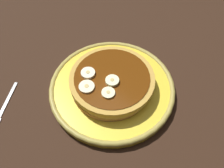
% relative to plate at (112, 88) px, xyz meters
% --- Properties ---
extents(ground_plane, '(1.40, 1.40, 0.03)m').
position_rel_plate_xyz_m(ground_plane, '(0.00, 0.00, -0.03)').
color(ground_plane, black).
extents(plate, '(0.28, 0.28, 0.02)m').
position_rel_plate_xyz_m(plate, '(0.00, 0.00, 0.00)').
color(plate, yellow).
rests_on(plate, ground_plane).
extents(pancake_stack, '(0.18, 0.18, 0.03)m').
position_rel_plate_xyz_m(pancake_stack, '(-0.00, -0.00, 0.02)').
color(pancake_stack, '#B27744').
rests_on(pancake_stack, plate).
extents(banana_slice_0, '(0.03, 0.03, 0.01)m').
position_rel_plate_xyz_m(banana_slice_0, '(0.01, -0.01, 0.04)').
color(banana_slice_0, '#F0F4B8').
rests_on(banana_slice_0, pancake_stack).
extents(banana_slice_1, '(0.03, 0.03, 0.01)m').
position_rel_plate_xyz_m(banana_slice_1, '(0.02, -0.04, 0.04)').
color(banana_slice_1, '#F5EEB4').
rests_on(banana_slice_1, pancake_stack).
extents(banana_slice_2, '(0.03, 0.03, 0.01)m').
position_rel_plate_xyz_m(banana_slice_2, '(-0.02, -0.05, 0.04)').
color(banana_slice_2, '#FDEAB7').
rests_on(banana_slice_2, pancake_stack).
extents(banana_slice_3, '(0.03, 0.03, 0.01)m').
position_rel_plate_xyz_m(banana_slice_3, '(-0.04, -0.03, 0.04)').
color(banana_slice_3, '#F8E9BF').
rests_on(banana_slice_3, pancake_stack).
extents(fork, '(0.08, 0.12, 0.01)m').
position_rel_plate_xyz_m(fork, '(-0.15, -0.19, -0.01)').
color(fork, silver).
rests_on(fork, ground_plane).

